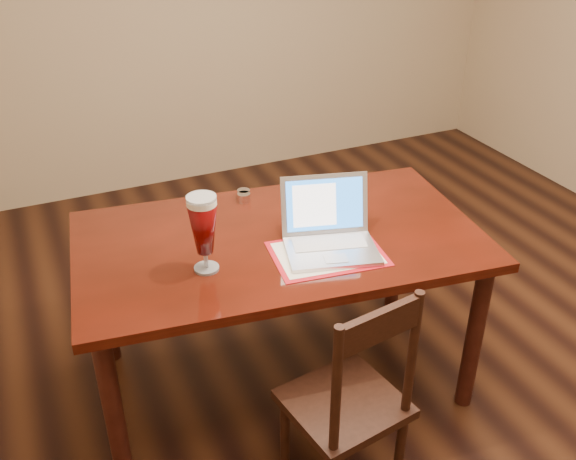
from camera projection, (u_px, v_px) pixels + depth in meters
name	position (u px, v px, depth m)	size (l,w,h in m)	color
ground	(394.00, 366.00, 3.14)	(5.00, 5.00, 0.00)	black
dining_table	(279.00, 254.00, 2.71)	(1.78, 1.15, 1.10)	#441109
dining_chair	(350.00, 403.00, 2.33)	(0.46, 0.44, 0.94)	black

